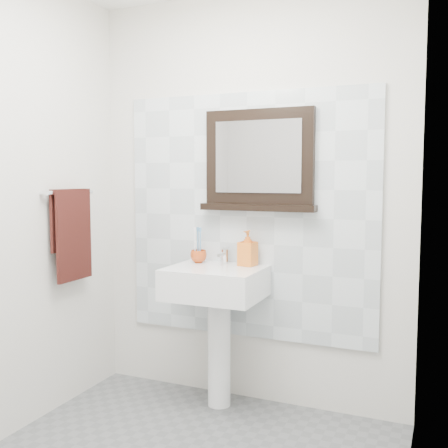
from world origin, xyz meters
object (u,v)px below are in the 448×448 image
Objects in this scene: soap_dispenser at (248,248)px; framed_mirror at (259,163)px; toothbrush_cup at (198,256)px; hand_towel at (72,227)px; pedestal_sink at (216,298)px.

framed_mirror is (0.05, 0.06, 0.51)m from soap_dispenser.
hand_towel is (-0.66, -0.38, 0.19)m from toothbrush_cup.
soap_dispenser is 1.07m from hand_towel.
hand_towel is (-0.83, -0.27, 0.41)m from pedestal_sink.
hand_towel is (-1.03, -0.46, -0.39)m from framed_mirror.
soap_dispenser reaches higher than pedestal_sink.
soap_dispenser is at bearing 22.40° from hand_towel.
framed_mirror is at bearing 43.08° from pedestal_sink.
pedestal_sink reaches higher than toothbrush_cup.
pedestal_sink is at bearing -136.92° from framed_mirror.
toothbrush_cup is at bearing 30.25° from hand_towel.
framed_mirror is (0.37, 0.08, 0.58)m from toothbrush_cup.
hand_towel reaches higher than soap_dispenser.
pedestal_sink is 0.30m from toothbrush_cup.
toothbrush_cup is 0.47× the size of soap_dispenser.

